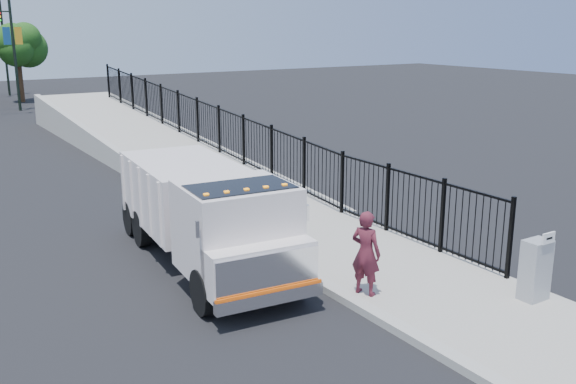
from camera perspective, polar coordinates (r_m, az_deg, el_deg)
ground at (r=14.02m, az=2.99°, el=-8.44°), size 120.00×120.00×0.00m
sidewalk at (r=13.81m, az=14.52°, el=-9.03°), size 3.55×12.00×0.12m
curb at (r=12.56m, az=8.37°, el=-11.06°), size 0.30×12.00×0.16m
ramp at (r=28.72m, az=-12.19°, el=3.29°), size 3.95×24.06×3.19m
iron_fence at (r=25.48m, az=-6.11°, el=4.18°), size 0.10×28.00×1.80m
truck at (r=14.87m, az=-7.29°, el=-1.64°), size 2.84×7.20×2.41m
worker at (r=13.17m, az=6.93°, el=-5.41°), size 0.64×0.76×1.77m
utility_cabinet at (r=13.83m, az=21.12°, el=-6.48°), size 0.55×0.40×1.25m
arrow_sign at (r=13.47m, az=22.15°, el=-3.82°), size 0.35×0.04×0.22m
debris at (r=15.47m, az=1.92°, el=-5.51°), size 0.36×0.36×0.09m
light_pole_1 at (r=45.76m, az=-23.61°, el=12.06°), size 3.77×0.22×8.00m
light_pole_3 at (r=56.13m, az=-24.26°, el=12.25°), size 3.78×0.22×8.00m
tree_1 at (r=50.98m, az=-22.95°, el=11.79°), size 2.58×2.58×5.29m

